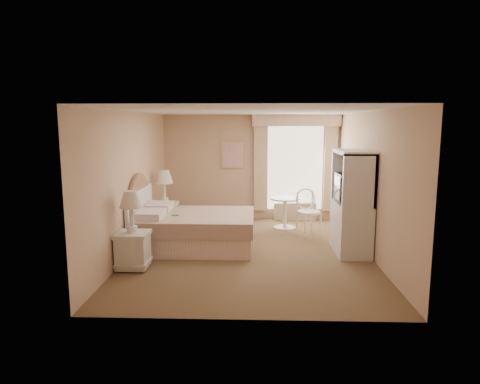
{
  "coord_description": "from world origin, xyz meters",
  "views": [
    {
      "loc": [
        0.09,
        -7.48,
        2.28
      ],
      "look_at": [
        -0.18,
        0.3,
        1.04
      ],
      "focal_mm": 32.0,
      "sensor_mm": 36.0,
      "label": 1
    }
  ],
  "objects_px": {
    "bed": "(190,228)",
    "cafe_chair": "(307,208)",
    "armoire": "(352,211)",
    "nightstand_far": "(165,209)",
    "round_table": "(285,208)",
    "nightstand_near": "(133,240)"
  },
  "relations": [
    {
      "from": "nightstand_near",
      "to": "bed",
      "type": "bearing_deg",
      "value": 59.76
    },
    {
      "from": "nightstand_far",
      "to": "cafe_chair",
      "type": "height_order",
      "value": "nightstand_far"
    },
    {
      "from": "nightstand_near",
      "to": "nightstand_far",
      "type": "xyz_separation_m",
      "value": [
        -0.0,
        2.43,
        0.02
      ]
    },
    {
      "from": "cafe_chair",
      "to": "bed",
      "type": "bearing_deg",
      "value": -178.75
    },
    {
      "from": "nightstand_far",
      "to": "round_table",
      "type": "xyz_separation_m",
      "value": [
        2.6,
        0.33,
        -0.03
      ]
    },
    {
      "from": "bed",
      "to": "cafe_chair",
      "type": "relative_size",
      "value": 2.23
    },
    {
      "from": "nightstand_far",
      "to": "round_table",
      "type": "distance_m",
      "value": 2.62
    },
    {
      "from": "cafe_chair",
      "to": "armoire",
      "type": "xyz_separation_m",
      "value": [
        0.63,
        -1.24,
        0.2
      ]
    },
    {
      "from": "nightstand_near",
      "to": "cafe_chair",
      "type": "distance_m",
      "value": 3.77
    },
    {
      "from": "round_table",
      "to": "nightstand_far",
      "type": "bearing_deg",
      "value": -172.71
    },
    {
      "from": "nightstand_near",
      "to": "armoire",
      "type": "distance_m",
      "value": 3.8
    },
    {
      "from": "bed",
      "to": "round_table",
      "type": "xyz_separation_m",
      "value": [
        1.88,
        1.53,
        0.1
      ]
    },
    {
      "from": "bed",
      "to": "armoire",
      "type": "bearing_deg",
      "value": -4.49
    },
    {
      "from": "round_table",
      "to": "armoire",
      "type": "height_order",
      "value": "armoire"
    },
    {
      "from": "bed",
      "to": "nightstand_near",
      "type": "bearing_deg",
      "value": -120.24
    },
    {
      "from": "bed",
      "to": "nightstand_near",
      "type": "distance_m",
      "value": 1.44
    },
    {
      "from": "nightstand_near",
      "to": "round_table",
      "type": "relative_size",
      "value": 1.81
    },
    {
      "from": "bed",
      "to": "armoire",
      "type": "relative_size",
      "value": 1.17
    },
    {
      "from": "nightstand_far",
      "to": "armoire",
      "type": "xyz_separation_m",
      "value": [
        3.65,
        -1.43,
        0.27
      ]
    },
    {
      "from": "round_table",
      "to": "cafe_chair",
      "type": "xyz_separation_m",
      "value": [
        0.43,
        -0.51,
        0.1
      ]
    },
    {
      "from": "bed",
      "to": "nightstand_near",
      "type": "relative_size",
      "value": 1.74
    },
    {
      "from": "cafe_chair",
      "to": "armoire",
      "type": "bearing_deg",
      "value": -85.74
    }
  ]
}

